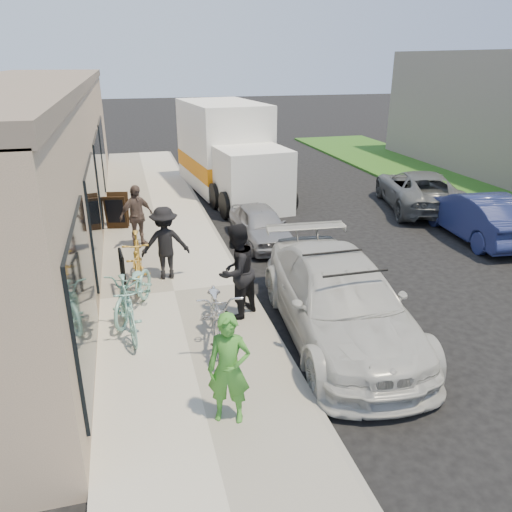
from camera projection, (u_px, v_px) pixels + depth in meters
ground at (315, 361)px, 8.31m from camera, size 120.00×120.00×0.00m
sidewalk at (174, 294)px, 10.50m from camera, size 3.00×34.00×0.15m
curb at (246, 287)px, 10.87m from camera, size 0.12×34.00×0.13m
storefront at (29, 161)px, 13.46m from camera, size 3.60×20.00×4.22m
bike_rack at (122, 269)px, 10.19m from camera, size 0.12×0.65×0.91m
sandwich_board at (117, 211)px, 14.18m from camera, size 0.70×0.71×0.98m
sedan_white at (339, 300)px, 8.82m from camera, size 2.41×5.10×1.48m
sedan_silver at (260, 225)px, 13.45m from camera, size 1.31×3.03×1.02m
moving_truck at (228, 154)px, 18.25m from camera, size 3.10×6.76×3.22m
far_car_blue at (477, 215)px, 13.78m from camera, size 1.74×4.09×1.31m
far_car_gray at (418, 190)px, 16.54m from camera, size 3.26×4.97×1.27m
tandem_bike at (218, 312)px, 8.43m from camera, size 0.93×2.15×1.10m
woman_rider at (229, 369)px, 6.50m from camera, size 0.67×0.55×1.57m
man_standing at (236, 271)px, 9.17m from camera, size 1.11×1.09×1.81m
cruiser_bike_a at (127, 308)px, 8.68m from camera, size 0.71×1.73×1.01m
cruiser_bike_b at (134, 290)px, 9.39m from camera, size 1.29×1.98×0.98m
cruiser_bike_c at (137, 260)px, 10.57m from camera, size 0.61×1.88×1.11m
bystander_a at (165, 243)px, 10.84m from camera, size 1.06×0.63×1.62m
bystander_b at (136, 216)px, 12.70m from camera, size 1.01×0.81×1.61m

